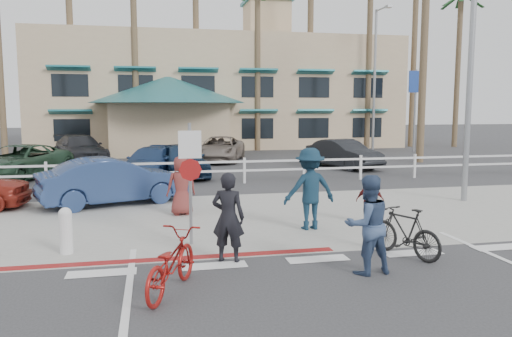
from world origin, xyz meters
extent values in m
plane|color=#333335|center=(0.00, 0.00, 0.00)|extent=(140.00, 140.00, 0.00)
cube|color=#333335|center=(0.00, -2.00, 0.00)|extent=(12.00, 16.00, 0.01)
cube|color=gray|center=(0.00, 4.50, 0.01)|extent=(22.00, 7.00, 0.01)
cube|color=#333335|center=(0.00, 8.50, 0.00)|extent=(40.00, 5.00, 0.01)
cube|color=#333335|center=(0.00, 18.00, 0.00)|extent=(50.00, 16.00, 0.01)
cube|color=maroon|center=(-3.00, 1.20, 0.01)|extent=(7.00, 0.25, 0.02)
imported|color=maroon|center=(-2.83, -0.57, 0.49)|extent=(1.36, 1.96, 0.98)
imported|color=black|center=(-1.70, 0.84, 0.86)|extent=(0.74, 0.63, 1.72)
imported|color=black|center=(1.75, 0.46, 0.50)|extent=(1.10, 1.70, 0.99)
imported|color=#374B71|center=(0.59, -0.32, 0.88)|extent=(0.92, 0.76, 1.76)
imported|color=#10293B|center=(0.60, 2.98, 0.98)|extent=(1.32, 0.82, 1.97)
imported|color=maroon|center=(2.27, 3.22, 0.59)|extent=(0.75, 0.55, 1.18)
imported|color=maroon|center=(-2.32, 5.22, 0.81)|extent=(0.87, 0.64, 1.63)
imported|color=navy|center=(-4.24, 7.14, 0.71)|extent=(4.58, 2.87, 1.43)
imported|color=#1F3B28|center=(-8.42, 13.48, 0.71)|extent=(4.05, 5.58, 1.41)
imported|color=navy|center=(-3.12, 12.84, 0.63)|extent=(3.17, 4.71, 1.27)
imported|color=#172B48|center=(-1.85, 12.86, 0.72)|extent=(2.36, 4.47, 1.45)
imported|color=black|center=(5.99, 14.30, 0.69)|extent=(2.81, 4.45, 1.39)
imported|color=black|center=(-6.83, 19.63, 0.73)|extent=(3.74, 5.40, 1.45)
imported|color=gray|center=(0.53, 18.58, 0.67)|extent=(3.60, 5.31, 1.35)
camera|label=1|loc=(-3.07, -8.29, 2.92)|focal=35.00mm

